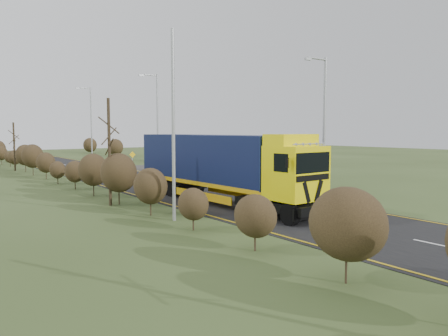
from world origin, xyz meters
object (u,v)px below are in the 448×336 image
(lorry, at_px, (221,164))
(streetlight_near, at_px, (323,123))
(car_red_hatchback, at_px, (168,164))
(speed_sign, at_px, (209,164))
(car_blue_sedan, at_px, (191,165))

(lorry, relative_size, streetlight_near, 1.72)
(car_red_hatchback, bearing_deg, speed_sign, 76.99)
(car_blue_sedan, xyz_separation_m, speed_sign, (-4.03, -9.27, 0.88))
(car_red_hatchback, relative_size, car_blue_sedan, 1.15)
(car_red_hatchback, xyz_separation_m, car_blue_sedan, (2.25, -0.87, -0.12))
(streetlight_near, xyz_separation_m, speed_sign, (-0.30, 11.68, -3.20))
(lorry, distance_m, car_red_hatchback, 20.36)
(lorry, height_order, speed_sign, lorry)
(speed_sign, bearing_deg, lorry, -120.48)
(speed_sign, bearing_deg, car_blue_sedan, 66.52)
(car_blue_sedan, bearing_deg, car_red_hatchback, -28.15)
(car_red_hatchback, height_order, car_blue_sedan, car_red_hatchback)
(car_red_hatchback, distance_m, streetlight_near, 22.23)
(lorry, distance_m, streetlight_near, 6.64)
(lorry, height_order, car_blue_sedan, lorry)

